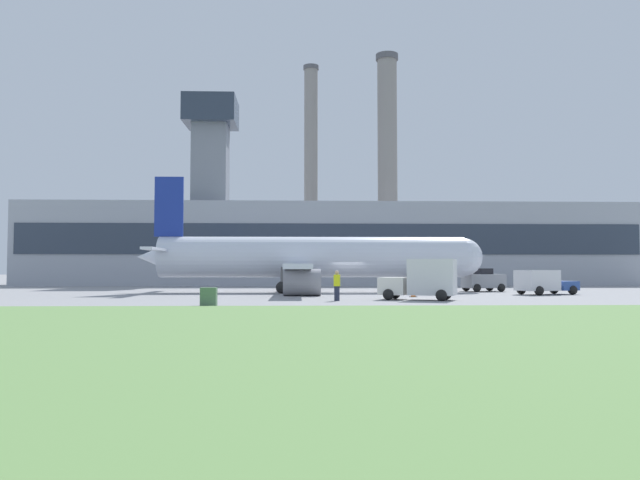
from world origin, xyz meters
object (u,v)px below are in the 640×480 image
(fuel_truck, at_px, (423,280))
(ground_crew_person, at_px, (337,285))
(pushback_tug, at_px, (483,281))
(baggage_truck, at_px, (543,282))
(airplane, at_px, (308,258))

(fuel_truck, distance_m, ground_crew_person, 5.47)
(pushback_tug, xyz_separation_m, ground_crew_person, (-13.72, -15.76, 0.03))
(pushback_tug, xyz_separation_m, fuel_truck, (-8.31, -14.99, 0.32))
(pushback_tug, relative_size, baggage_truck, 0.72)
(baggage_truck, relative_size, ground_crew_person, 2.71)
(baggage_truck, bearing_deg, pushback_tug, 109.31)
(fuel_truck, bearing_deg, ground_crew_person, -171.82)
(airplane, xyz_separation_m, fuel_truck, (6.92, -13.23, -1.60))
(ground_crew_person, bearing_deg, airplane, 96.14)
(baggage_truck, bearing_deg, ground_crew_person, -151.46)
(airplane, distance_m, fuel_truck, 15.01)
(airplane, height_order, ground_crew_person, airplane)
(fuel_truck, height_order, ground_crew_person, fuel_truck)
(airplane, height_order, baggage_truck, airplane)
(baggage_truck, xyz_separation_m, fuel_truck, (-10.76, -8.01, 0.30))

